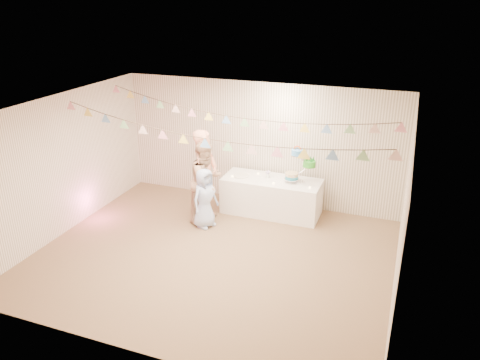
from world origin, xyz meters
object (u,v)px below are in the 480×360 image
(person_child, at_px, (205,198))
(person_adult_a, at_px, (205,175))
(person_adult_b, at_px, (206,182))
(table, at_px, (271,196))
(cake_stand, at_px, (300,165))

(person_child, bearing_deg, person_adult_a, 43.98)
(person_adult_b, bearing_deg, table, -39.65)
(table, xyz_separation_m, person_adult_a, (-1.18, -0.65, 0.55))
(person_adult_a, height_order, person_child, person_adult_a)
(table, xyz_separation_m, person_child, (-1.03, -1.01, 0.22))
(table, height_order, cake_stand, cake_stand)
(table, distance_m, cake_stand, 0.92)
(table, bearing_deg, person_child, -135.54)
(table, bearing_deg, cake_stand, 5.19)
(cake_stand, relative_size, person_adult_a, 0.38)
(person_child, bearing_deg, person_adult_b, 38.38)
(table, height_order, person_adult_a, person_adult_a)
(cake_stand, distance_m, person_child, 1.97)
(table, distance_m, person_adult_b, 1.42)
(cake_stand, distance_m, person_adult_a, 1.87)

